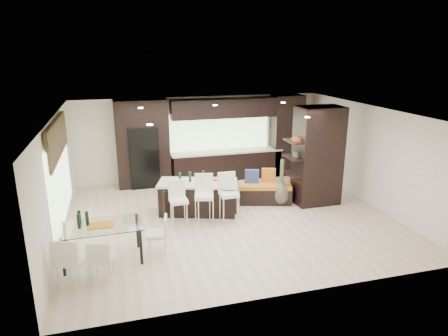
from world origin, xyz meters
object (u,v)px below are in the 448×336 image
object	(u,v)px
chair_end	(157,237)
bench	(265,193)
stool_left	(179,209)
stool_mid	(204,205)
dining_table	(103,243)
kitchen_island	(198,198)
chair_far	(73,263)
stool_right	(229,203)
floor_vase	(282,182)
chair_near	(102,261)

from	to	relation	value
chair_end	bench	bearing A→B (deg)	-45.90
stool_left	stool_mid	distance (m)	0.62
dining_table	stool_left	bearing A→B (deg)	32.94
kitchen_island	chair_end	bearing A→B (deg)	-105.55
chair_far	kitchen_island	bearing A→B (deg)	64.11
chair_far	chair_end	size ratio (longest dim) A/B	1.19
stool_mid	chair_end	size ratio (longest dim) A/B	1.32
stool_right	chair_end	distance (m)	2.24
stool_left	dining_table	bearing A→B (deg)	-148.41
kitchen_island	stool_right	distance (m)	0.98
kitchen_island	bench	bearing A→B (deg)	23.58
dining_table	chair_far	world-z (taller)	chair_far
bench	stool_mid	bearing A→B (deg)	-137.85
floor_vase	chair_near	distance (m)	5.39
kitchen_island	dining_table	xyz separation A→B (m)	(-2.37, -1.94, -0.03)
stool_mid	floor_vase	bearing A→B (deg)	29.85
stool_left	chair_near	xyz separation A→B (m)	(-1.75, -1.95, -0.08)
kitchen_island	chair_near	world-z (taller)	kitchen_island
stool_mid	stool_right	xyz separation A→B (m)	(0.62, 0.00, -0.00)
stool_mid	chair_end	world-z (taller)	stool_mid
chair_near	kitchen_island	bearing A→B (deg)	61.17
kitchen_island	stool_left	xyz separation A→B (m)	(-0.62, -0.74, 0.04)
stool_right	chair_near	distance (m)	3.56
stool_left	chair_far	world-z (taller)	stool_left
dining_table	bench	bearing A→B (deg)	24.72
stool_right	dining_table	bearing A→B (deg)	-158.33
stool_left	floor_vase	world-z (taller)	floor_vase
stool_right	chair_far	world-z (taller)	stool_right
stool_mid	dining_table	world-z (taller)	stool_mid
chair_far	chair_end	xyz separation A→B (m)	(1.60, 0.78, -0.07)
dining_table	chair_end	bearing A→B (deg)	-1.64
stool_left	bench	world-z (taller)	stool_left
kitchen_island	dining_table	size ratio (longest dim) A/B	1.25
kitchen_island	floor_vase	bearing A→B (deg)	16.57
bench	floor_vase	xyz separation A→B (m)	(0.37, -0.25, 0.37)
stool_right	bench	distance (m)	1.66
stool_mid	chair_far	size ratio (longest dim) A/B	1.11
stool_left	bench	xyz separation A→B (m)	(2.58, 0.94, -0.19)
kitchen_island	chair_end	world-z (taller)	kitchen_island
stool_left	stool_right	distance (m)	1.24
dining_table	stool_right	bearing A→B (deg)	20.05
kitchen_island	chair_end	size ratio (longest dim) A/B	2.64
kitchen_island	floor_vase	size ratio (longest dim) A/B	1.56
chair_end	stool_left	bearing A→B (deg)	-17.99
chair_far	chair_end	world-z (taller)	chair_far
stool_left	dining_table	distance (m)	2.12
bench	chair_near	xyz separation A→B (m)	(-4.33, -2.89, 0.11)
stool_right	chair_end	size ratio (longest dim) A/B	1.31
kitchen_island	stool_left	size ratio (longest dim) A/B	2.18
kitchen_island	chair_near	xyz separation A→B (m)	(-2.37, -2.68, -0.03)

